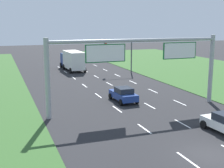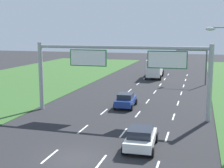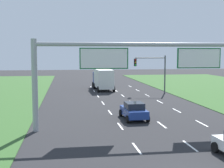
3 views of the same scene
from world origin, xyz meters
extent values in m
plane|color=#262628|center=(0.00, 0.00, 0.00)|extent=(200.00, 200.00, 0.00)
cube|color=white|center=(-1.75, 0.00, 0.00)|extent=(0.14, 2.40, 0.01)
cube|color=white|center=(-1.75, 6.00, 0.00)|extent=(0.14, 2.40, 0.01)
cube|color=white|center=(-1.75, 12.00, 0.00)|extent=(0.14, 2.40, 0.01)
cube|color=white|center=(-1.75, 18.00, 0.00)|extent=(0.14, 2.40, 0.01)
cube|color=white|center=(-1.75, 24.00, 0.00)|extent=(0.14, 2.40, 0.01)
cube|color=white|center=(-1.75, 30.00, 0.00)|extent=(0.14, 2.40, 0.01)
cube|color=white|center=(-1.75, 36.00, 0.00)|extent=(0.14, 2.40, 0.01)
cube|color=white|center=(-1.75, 42.00, 0.00)|extent=(0.14, 2.40, 0.01)
cube|color=white|center=(1.75, 6.00, 0.00)|extent=(0.14, 2.40, 0.01)
cube|color=white|center=(1.75, 12.00, 0.00)|extent=(0.14, 2.40, 0.01)
cube|color=white|center=(1.75, 18.00, 0.00)|extent=(0.14, 2.40, 0.01)
cube|color=white|center=(1.75, 24.00, 0.00)|extent=(0.14, 2.40, 0.01)
cube|color=white|center=(1.75, 30.00, 0.00)|extent=(0.14, 2.40, 0.01)
cube|color=white|center=(1.75, 36.00, 0.00)|extent=(0.14, 2.40, 0.01)
cube|color=white|center=(1.75, 42.00, 0.00)|extent=(0.14, 2.40, 0.01)
cube|color=white|center=(5.25, 6.00, 0.00)|extent=(0.14, 2.40, 0.01)
cube|color=white|center=(5.25, 12.00, 0.00)|extent=(0.14, 2.40, 0.01)
cube|color=white|center=(5.25, 18.00, 0.00)|extent=(0.14, 2.40, 0.01)
cube|color=white|center=(5.25, 24.00, 0.00)|extent=(0.14, 2.40, 0.01)
cube|color=white|center=(5.25, 30.00, 0.00)|extent=(0.14, 2.40, 0.01)
cube|color=white|center=(5.25, 36.00, 0.00)|extent=(0.14, 2.40, 0.01)
cube|color=white|center=(5.25, 42.00, 0.00)|extent=(0.14, 2.40, 0.01)
cube|color=navy|center=(-0.08, 14.55, 0.66)|extent=(1.89, 4.01, 0.67)
cube|color=#232833|center=(-0.07, 14.37, 1.27)|extent=(1.59, 1.89, 0.54)
cylinder|color=black|center=(-1.02, 15.95, 0.32)|extent=(0.24, 0.65, 0.64)
cylinder|color=black|center=(0.77, 16.01, 0.32)|extent=(0.24, 0.65, 0.64)
cylinder|color=black|center=(-0.93, 13.09, 0.32)|extent=(0.24, 0.65, 0.64)
cylinder|color=black|center=(0.87, 13.15, 0.32)|extent=(0.24, 0.65, 0.64)
cylinder|color=black|center=(2.69, 4.49, 0.32)|extent=(0.25, 0.65, 0.64)
cylinder|color=black|center=(4.60, 4.57, 0.32)|extent=(0.25, 0.65, 0.64)
cube|color=navy|center=(-0.29, 41.00, 1.55)|extent=(2.28, 2.18, 2.20)
cube|color=silver|center=(-0.14, 36.79, 1.90)|extent=(2.58, 6.10, 2.89)
cylinder|color=black|center=(-1.44, 41.45, 0.45)|extent=(0.31, 0.91, 0.90)
cylinder|color=black|center=(0.82, 41.54, 0.45)|extent=(0.31, 0.91, 0.90)
cylinder|color=black|center=(-1.43, 39.15, 0.45)|extent=(0.31, 0.91, 0.90)
cylinder|color=black|center=(0.98, 39.24, 0.45)|extent=(0.31, 0.91, 0.90)
cylinder|color=black|center=(-1.26, 34.34, 0.45)|extent=(0.31, 0.91, 0.90)
cylinder|color=black|center=(1.16, 34.43, 0.45)|extent=(0.31, 0.91, 0.90)
cylinder|color=#9EA0A5|center=(-8.40, 11.32, 3.50)|extent=(0.44, 0.44, 7.00)
cylinder|color=#9EA0A5|center=(8.40, 11.32, 3.50)|extent=(0.44, 0.44, 7.00)
cylinder|color=#9EA0A5|center=(0.00, 11.32, 6.60)|extent=(16.80, 0.32, 0.32)
cube|color=#0C5B28|center=(-3.15, 11.32, 5.53)|extent=(3.77, 0.12, 1.63)
cube|color=white|center=(-3.15, 11.25, 5.53)|extent=(3.61, 0.01, 1.47)
cube|color=#0C5B28|center=(4.55, 11.32, 5.53)|extent=(3.64, 0.12, 1.63)
cube|color=white|center=(4.55, 11.25, 5.53)|extent=(3.48, 0.01, 1.47)
cylinder|color=#47494F|center=(8.40, 31.79, 2.80)|extent=(0.20, 0.20, 5.60)
cylinder|color=#47494F|center=(6.15, 31.79, 5.25)|extent=(4.50, 0.14, 0.14)
cube|color=black|center=(3.90, 31.79, 4.60)|extent=(0.32, 0.36, 1.10)
sphere|color=red|center=(3.90, 31.59, 4.97)|extent=(0.22, 0.22, 0.22)
sphere|color=orange|center=(3.90, 31.59, 4.60)|extent=(0.22, 0.22, 0.22)
sphere|color=green|center=(3.90, 31.59, 4.23)|extent=(0.22, 0.22, 0.22)
camera|label=1|loc=(-12.25, -15.10, 8.32)|focal=50.00mm
camera|label=2|loc=(7.45, -17.51, 8.07)|focal=50.00mm
camera|label=3|loc=(-6.05, -12.55, 5.92)|focal=50.00mm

